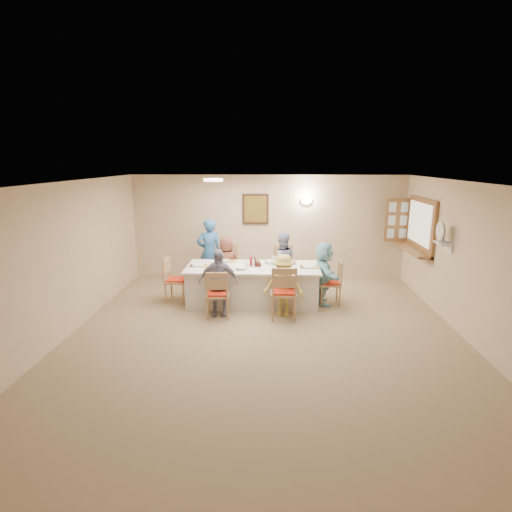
{
  "coord_description": "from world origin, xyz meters",
  "views": [
    {
      "loc": [
        0.11,
        -5.99,
        2.83
      ],
      "look_at": [
        -0.2,
        1.4,
        1.05
      ],
      "focal_mm": 28.0,
      "sensor_mm": 36.0,
      "label": 1
    }
  ],
  "objects_px": {
    "desk_fan": "(442,235)",
    "diner_right_end": "(324,273)",
    "chair_left_end": "(177,280)",
    "diner_front_right": "(283,286)",
    "caregiver": "(209,252)",
    "diner_back_left": "(227,264)",
    "chair_back_left": "(227,268)",
    "condiment_ketchup": "(251,261)",
    "chair_back_right": "(282,269)",
    "dining_table": "(253,285)",
    "serving_hatch": "(421,226)",
    "diner_front_left": "(218,282)",
    "chair_right_end": "(330,282)",
    "diner_back_right": "(282,263)",
    "chair_front_left": "(218,293)",
    "chair_front_right": "(283,292)"
  },
  "relations": [
    {
      "from": "caregiver",
      "to": "condiment_ketchup",
      "type": "relative_size",
      "value": 7.12
    },
    {
      "from": "diner_back_right",
      "to": "diner_right_end",
      "type": "xyz_separation_m",
      "value": [
        0.82,
        -0.68,
        -0.03
      ]
    },
    {
      "from": "diner_right_end",
      "to": "condiment_ketchup",
      "type": "height_order",
      "value": "diner_right_end"
    },
    {
      "from": "diner_back_left",
      "to": "diner_front_right",
      "type": "relative_size",
      "value": 1.07
    },
    {
      "from": "diner_back_right",
      "to": "chair_back_left",
      "type": "bearing_deg",
      "value": -14.19
    },
    {
      "from": "serving_hatch",
      "to": "diner_front_left",
      "type": "relative_size",
      "value": 1.19
    },
    {
      "from": "diner_front_right",
      "to": "caregiver",
      "type": "relative_size",
      "value": 0.75
    },
    {
      "from": "chair_right_end",
      "to": "diner_back_left",
      "type": "bearing_deg",
      "value": -107.55
    },
    {
      "from": "diner_back_left",
      "to": "diner_right_end",
      "type": "height_order",
      "value": "diner_right_end"
    },
    {
      "from": "chair_left_end",
      "to": "diner_back_left",
      "type": "height_order",
      "value": "diner_back_left"
    },
    {
      "from": "caregiver",
      "to": "condiment_ketchup",
      "type": "xyz_separation_m",
      "value": [
        1.02,
        -1.12,
        0.09
      ]
    },
    {
      "from": "chair_back_left",
      "to": "diner_right_end",
      "type": "distance_m",
      "value": 2.18
    },
    {
      "from": "desk_fan",
      "to": "diner_front_right",
      "type": "height_order",
      "value": "desk_fan"
    },
    {
      "from": "diner_back_left",
      "to": "diner_front_right",
      "type": "bearing_deg",
      "value": 131.5
    },
    {
      "from": "desk_fan",
      "to": "dining_table",
      "type": "height_order",
      "value": "desk_fan"
    },
    {
      "from": "diner_front_left",
      "to": "serving_hatch",
      "type": "bearing_deg",
      "value": 17.56
    },
    {
      "from": "chair_right_end",
      "to": "diner_right_end",
      "type": "relative_size",
      "value": 0.71
    },
    {
      "from": "chair_front_left",
      "to": "diner_back_right",
      "type": "xyz_separation_m",
      "value": [
        1.2,
        1.48,
        0.2
      ]
    },
    {
      "from": "chair_left_end",
      "to": "diner_back_right",
      "type": "relative_size",
      "value": 0.7
    },
    {
      "from": "chair_right_end",
      "to": "caregiver",
      "type": "bearing_deg",
      "value": -113.86
    },
    {
      "from": "chair_back_right",
      "to": "chair_right_end",
      "type": "distance_m",
      "value": 1.24
    },
    {
      "from": "dining_table",
      "to": "diner_front_right",
      "type": "bearing_deg",
      "value": -48.58
    },
    {
      "from": "dining_table",
      "to": "serving_hatch",
      "type": "bearing_deg",
      "value": 11.18
    },
    {
      "from": "desk_fan",
      "to": "diner_front_left",
      "type": "distance_m",
      "value": 4.08
    },
    {
      "from": "chair_front_right",
      "to": "diner_back_right",
      "type": "xyz_separation_m",
      "value": [
        0.0,
        1.48,
        0.15
      ]
    },
    {
      "from": "chair_front_right",
      "to": "condiment_ketchup",
      "type": "bearing_deg",
      "value": -54.19
    },
    {
      "from": "desk_fan",
      "to": "diner_right_end",
      "type": "xyz_separation_m",
      "value": [
        -1.96,
        0.66,
        -0.92
      ]
    },
    {
      "from": "chair_back_left",
      "to": "condiment_ketchup",
      "type": "distance_m",
      "value": 1.02
    },
    {
      "from": "desk_fan",
      "to": "diner_back_left",
      "type": "xyz_separation_m",
      "value": [
        -3.98,
        1.34,
        -0.93
      ]
    },
    {
      "from": "chair_front_left",
      "to": "chair_right_end",
      "type": "distance_m",
      "value": 2.29
    },
    {
      "from": "chair_front_left",
      "to": "caregiver",
      "type": "distance_m",
      "value": 2.03
    },
    {
      "from": "chair_back_left",
      "to": "diner_front_left",
      "type": "xyz_separation_m",
      "value": [
        -0.0,
        -1.48,
        0.13
      ]
    },
    {
      "from": "chair_back_right",
      "to": "diner_back_left",
      "type": "distance_m",
      "value": 1.21
    },
    {
      "from": "diner_back_right",
      "to": "diner_front_left",
      "type": "distance_m",
      "value": 1.81
    },
    {
      "from": "serving_hatch",
      "to": "diner_front_left",
      "type": "bearing_deg",
      "value": -161.49
    },
    {
      "from": "dining_table",
      "to": "chair_front_left",
      "type": "height_order",
      "value": "chair_front_left"
    },
    {
      "from": "diner_back_right",
      "to": "diner_front_right",
      "type": "bearing_deg",
      "value": 81.52
    },
    {
      "from": "diner_back_left",
      "to": "diner_back_right",
      "type": "bearing_deg",
      "value": -179.92
    },
    {
      "from": "dining_table",
      "to": "caregiver",
      "type": "bearing_deg",
      "value": 132.4
    },
    {
      "from": "chair_back_left",
      "to": "diner_right_end",
      "type": "height_order",
      "value": "diner_right_end"
    },
    {
      "from": "chair_right_end",
      "to": "desk_fan",
      "type": "bearing_deg",
      "value": 70.15
    },
    {
      "from": "serving_hatch",
      "to": "chair_back_left",
      "type": "relative_size",
      "value": 1.49
    },
    {
      "from": "chair_back_right",
      "to": "diner_front_left",
      "type": "relative_size",
      "value": 0.79
    },
    {
      "from": "diner_front_left",
      "to": "condiment_ketchup",
      "type": "distance_m",
      "value": 0.95
    },
    {
      "from": "caregiver",
      "to": "diner_right_end",
      "type": "bearing_deg",
      "value": 140.2
    },
    {
      "from": "desk_fan",
      "to": "chair_left_end",
      "type": "relative_size",
      "value": 0.32
    },
    {
      "from": "dining_table",
      "to": "chair_back_right",
      "type": "xyz_separation_m",
      "value": [
        0.6,
        0.8,
        0.12
      ]
    },
    {
      "from": "serving_hatch",
      "to": "desk_fan",
      "type": "height_order",
      "value": "serving_hatch"
    },
    {
      "from": "caregiver",
      "to": "chair_left_end",
      "type": "bearing_deg",
      "value": 51.66
    },
    {
      "from": "chair_back_right",
      "to": "diner_back_right",
      "type": "distance_m",
      "value": 0.2
    }
  ]
}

